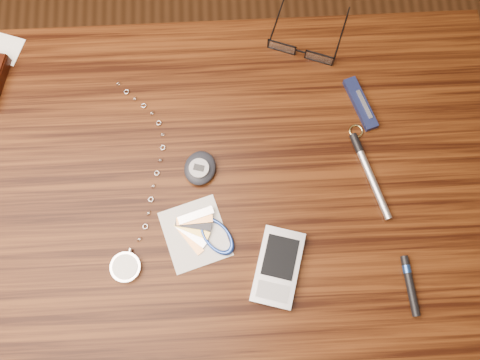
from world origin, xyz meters
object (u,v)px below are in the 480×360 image
(eyeglasses, at_px, (301,49))
(pocket_knife, at_px, (360,104))
(pedometer, at_px, (200,168))
(pocket_watch, at_px, (127,259))
(notepad_keys, at_px, (205,234))
(desk, at_px, (216,220))
(pda_phone, at_px, (278,267))
(silver_pen, at_px, (367,169))

(eyeglasses, relative_size, pocket_knife, 1.58)
(eyeglasses, xyz_separation_m, pedometer, (-0.19, -0.21, -0.00))
(pocket_watch, distance_m, notepad_keys, 0.13)
(desk, distance_m, pda_phone, 0.18)
(silver_pen, bearing_deg, pedometer, 177.17)
(desk, relative_size, silver_pen, 6.56)
(notepad_keys, relative_size, silver_pen, 0.91)
(desk, xyz_separation_m, notepad_keys, (-0.01, -0.04, 0.11))
(pda_phone, bearing_deg, silver_pen, 44.05)
(notepad_keys, relative_size, pocket_knife, 1.36)
(eyeglasses, height_order, pocket_watch, eyeglasses)
(pocket_watch, bearing_deg, silver_pen, 18.21)
(desk, height_order, silver_pen, silver_pen)
(pocket_watch, bearing_deg, desk, 29.87)
(pda_phone, bearing_deg, eyeglasses, 79.95)
(desk, relative_size, pda_phone, 7.37)
(desk, xyz_separation_m, pda_phone, (0.10, -0.10, 0.11))
(pocket_watch, relative_size, pda_phone, 2.57)
(pocket_watch, bearing_deg, pda_phone, -5.77)
(pocket_knife, relative_size, silver_pen, 0.67)
(desk, distance_m, pocket_knife, 0.33)
(pocket_watch, height_order, pocket_knife, same)
(pocket_knife, bearing_deg, pda_phone, -120.61)
(eyeglasses, bearing_deg, desk, -121.15)
(notepad_keys, xyz_separation_m, silver_pen, (0.27, 0.10, 0.00))
(pocket_watch, height_order, notepad_keys, same)
(pedometer, bearing_deg, silver_pen, -2.83)
(pedometer, bearing_deg, notepad_keys, -87.31)
(pocket_knife, xyz_separation_m, silver_pen, (-0.00, -0.12, -0.00))
(pocket_knife, height_order, silver_pen, pocket_knife)
(pedometer, bearing_deg, pocket_knife, 20.44)
(pda_phone, distance_m, pedometer, 0.21)
(eyeglasses, bearing_deg, pocket_watch, -130.67)
(eyeglasses, height_order, silver_pen, eyeglasses)
(eyeglasses, bearing_deg, silver_pen, -67.47)
(silver_pen, bearing_deg, desk, -168.81)
(notepad_keys, distance_m, silver_pen, 0.29)
(eyeglasses, xyz_separation_m, pocket_watch, (-0.31, -0.36, -0.01))
(eyeglasses, bearing_deg, pda_phone, -100.05)
(silver_pen, bearing_deg, pda_phone, -135.95)
(desk, xyz_separation_m, pedometer, (-0.02, 0.07, 0.11))
(pda_phone, distance_m, notepad_keys, 0.13)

